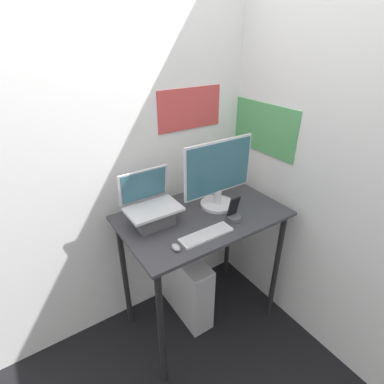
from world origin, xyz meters
name	(u,v)px	position (x,y,z in m)	size (l,w,h in m)	color
ground_plane	(227,347)	(0.00, 0.00, 0.00)	(12.00, 12.00, 0.00)	black
wall_back	(169,137)	(0.00, 0.70, 1.30)	(6.00, 0.06, 2.60)	silver
wall_side_right	(318,151)	(0.59, 0.00, 1.30)	(0.06, 6.00, 2.60)	silver
desk	(202,233)	(0.00, 0.31, 0.77)	(1.01, 0.62, 0.91)	#333338
laptop	(152,211)	(-0.30, 0.39, 1.00)	(0.30, 0.23, 0.31)	#4C4C51
monitor	(218,177)	(0.14, 0.35, 1.12)	(0.49, 0.22, 0.44)	silver
keyboard	(206,235)	(-0.11, 0.12, 0.92)	(0.31, 0.10, 0.02)	silver
mouse	(176,247)	(-0.31, 0.11, 0.93)	(0.04, 0.06, 0.03)	#99999E
cell_phone	(234,214)	(0.12, 0.16, 0.95)	(0.08, 0.08, 0.15)	#4C4C51
computer_tower	(185,284)	(-0.06, 0.43, 0.26)	(0.16, 0.51, 0.53)	silver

